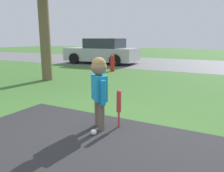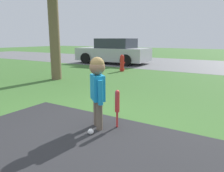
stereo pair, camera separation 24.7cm
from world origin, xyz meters
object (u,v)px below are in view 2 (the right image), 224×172
Objects in this scene: fire_hydrant at (122,63)px; sports_ball at (91,132)px; child at (97,83)px; baseball_bat at (117,103)px; parked_car at (114,52)px.

sports_ball is at bearing -64.93° from fire_hydrant.
child is 0.43m from baseball_bat.
child reaches higher than sports_ball.
fire_hydrant is at bearing 115.07° from sports_ball.
child reaches higher than fire_hydrant.
baseball_bat is 0.56m from sports_ball.
baseball_bat is 6.96× the size of sports_ball.
sports_ball is 6.17m from fire_hydrant.
child is at bearing -64.37° from fire_hydrant.
fire_hydrant is (-2.80, 5.17, -0.04)m from baseball_bat.
parked_car is (-4.47, 7.99, 0.58)m from sports_ball.
sports_ball is (-0.19, -0.41, -0.33)m from baseball_bat.
parked_car is at bearing 119.22° from sports_ball.
child is 12.76× the size of sports_ball.
parked_car is (-4.65, 7.57, 0.25)m from baseball_bat.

